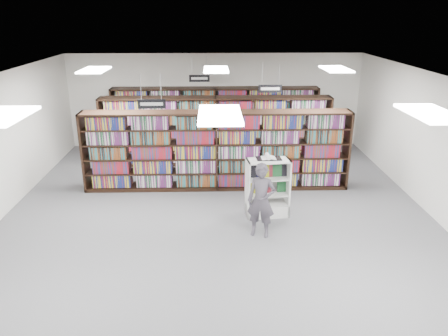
{
  "coord_description": "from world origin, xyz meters",
  "views": [
    {
      "loc": [
        -0.11,
        -9.0,
        4.53
      ],
      "look_at": [
        0.16,
        0.5,
        1.1
      ],
      "focal_mm": 35.0,
      "sensor_mm": 36.0,
      "label": 1
    }
  ],
  "objects_px": {
    "shopper": "(261,201)",
    "endcap_display": "(267,196)",
    "open_book": "(268,157)",
    "bookshelf_row_near": "(217,151)"
  },
  "relations": [
    {
      "from": "endcap_display",
      "to": "open_book",
      "type": "bearing_deg",
      "value": 72.77
    },
    {
      "from": "bookshelf_row_near",
      "to": "open_book",
      "type": "distance_m",
      "value": 2.05
    },
    {
      "from": "open_book",
      "to": "shopper",
      "type": "distance_m",
      "value": 1.23
    },
    {
      "from": "shopper",
      "to": "endcap_display",
      "type": "bearing_deg",
      "value": 91.83
    },
    {
      "from": "bookshelf_row_near",
      "to": "shopper",
      "type": "xyz_separation_m",
      "value": [
        0.9,
        -2.7,
        -0.25
      ]
    },
    {
      "from": "bookshelf_row_near",
      "to": "endcap_display",
      "type": "xyz_separation_m",
      "value": [
        1.15,
        -1.69,
        -0.58
      ]
    },
    {
      "from": "endcap_display",
      "to": "bookshelf_row_near",
      "type": "bearing_deg",
      "value": 118.32
    },
    {
      "from": "endcap_display",
      "to": "shopper",
      "type": "xyz_separation_m",
      "value": [
        -0.25,
        -1.01,
        0.33
      ]
    },
    {
      "from": "bookshelf_row_near",
      "to": "open_book",
      "type": "relative_size",
      "value": 12.2
    },
    {
      "from": "bookshelf_row_near",
      "to": "endcap_display",
      "type": "height_order",
      "value": "bookshelf_row_near"
    }
  ]
}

